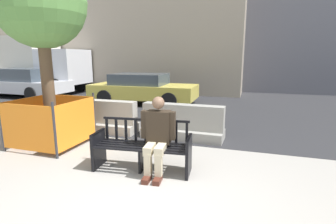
# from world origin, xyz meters

# --- Properties ---
(ground_plane) EXTENTS (200.00, 200.00, 0.00)m
(ground_plane) POSITION_xyz_m (0.00, 0.00, 0.00)
(ground_plane) COLOR gray
(street_asphalt) EXTENTS (120.00, 12.00, 0.01)m
(street_asphalt) POSITION_xyz_m (0.00, 8.70, 0.00)
(street_asphalt) COLOR #28282B
(street_asphalt) RESTS_ON ground
(street_bench) EXTENTS (1.73, 0.69, 0.88)m
(street_bench) POSITION_xyz_m (-0.41, 1.19, 0.40)
(street_bench) COLOR black
(street_bench) RESTS_ON ground
(seated_person) EXTENTS (0.59, 0.75, 1.31)m
(seated_person) POSITION_xyz_m (-0.12, 1.16, 0.69)
(seated_person) COLOR #2D2319
(seated_person) RESTS_ON ground
(jersey_barrier_centre) EXTENTS (2.02, 0.73, 0.84)m
(jersey_barrier_centre) POSITION_xyz_m (-0.20, 3.21, 0.34)
(jersey_barrier_centre) COLOR gray
(jersey_barrier_centre) RESTS_ON ground
(jersey_barrier_left) EXTENTS (2.01, 0.71, 0.84)m
(jersey_barrier_left) POSITION_xyz_m (-2.45, 3.16, 0.34)
(jersey_barrier_left) COLOR #9E998E
(jersey_barrier_left) RESTS_ON ground
(street_tree) EXTENTS (1.87, 1.87, 4.00)m
(street_tree) POSITION_xyz_m (-2.89, 1.83, 3.02)
(street_tree) COLOR brown
(street_tree) RESTS_ON ground
(construction_fence) EXTENTS (1.40, 1.40, 1.13)m
(construction_fence) POSITION_xyz_m (-2.89, 1.83, 0.57)
(construction_fence) COLOR #2D2D33
(construction_fence) RESTS_ON ground
(car_taxi_near) EXTENTS (4.48, 1.98, 1.27)m
(car_taxi_near) POSITION_xyz_m (-3.05, 7.42, 0.65)
(car_taxi_near) COLOR #DBC64C
(car_taxi_near) RESTS_ON ground
(car_sedan_far) EXTENTS (4.78, 2.13, 1.41)m
(car_sedan_far) POSITION_xyz_m (-9.52, 7.47, 0.71)
(car_sedan_far) COLOR silver
(car_sedan_far) RESTS_ON ground
(delivery_truck) EXTENTS (6.86, 2.48, 3.05)m
(delivery_truck) POSITION_xyz_m (-10.90, 9.01, 1.69)
(delivery_truck) COLOR silver
(delivery_truck) RESTS_ON ground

